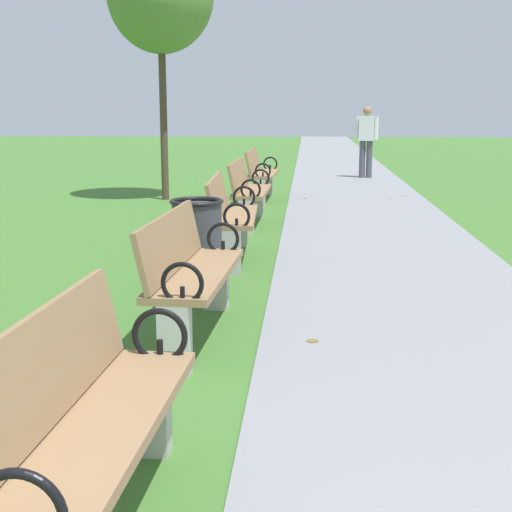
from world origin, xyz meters
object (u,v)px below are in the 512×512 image
park_bench_4 (230,215)px  park_bench_6 (260,173)px  park_bench_3 (190,272)px  park_bench_2 (81,425)px  pedestrian_walking (366,138)px  park_bench_5 (248,191)px  trash_bin (197,245)px

park_bench_4 → park_bench_6: size_ratio=1.00×
park_bench_3 → park_bench_6: 7.74m
park_bench_2 → pedestrian_walking: size_ratio=1.00×
park_bench_5 → park_bench_6: bearing=90.0°
park_bench_4 → park_bench_6: same height
park_bench_3 → park_bench_5: 5.05m
park_bench_3 → pedestrian_walking: size_ratio=1.00×
park_bench_2 → park_bench_4: 5.24m
park_bench_3 → park_bench_6: size_ratio=1.00×
park_bench_2 → park_bench_3: 2.53m
park_bench_4 → park_bench_5: size_ratio=1.01×
trash_bin → park_bench_6: bearing=88.7°
park_bench_2 → trash_bin: size_ratio=1.93×
trash_bin → park_bench_4: bearing=84.0°
park_bench_2 → park_bench_3: size_ratio=1.00×
park_bench_4 → pedestrian_walking: size_ratio=1.00×
park_bench_4 → pedestrian_walking: (2.17, 9.17, 0.44)m
park_bench_2 → pedestrian_walking: 14.58m
park_bench_6 → park_bench_5: bearing=-90.0°
park_bench_5 → park_bench_6: size_ratio=1.00×
park_bench_6 → pedestrian_walking: pedestrian_walking is taller
park_bench_4 → pedestrian_walking: pedestrian_walking is taller
park_bench_2 → park_bench_4: bearing=90.0°
park_bench_3 → trash_bin: park_bench_3 is taller
park_bench_4 → trash_bin: size_ratio=1.93×
park_bench_5 → park_bench_3: bearing=-90.0°
park_bench_2 → park_bench_5: size_ratio=1.01×
park_bench_2 → park_bench_4: size_ratio=1.00×
park_bench_2 → park_bench_5: bearing=90.0°
park_bench_4 → park_bench_2: bearing=-90.0°
trash_bin → park_bench_3: bearing=-83.5°
park_bench_5 → trash_bin: size_ratio=1.92×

